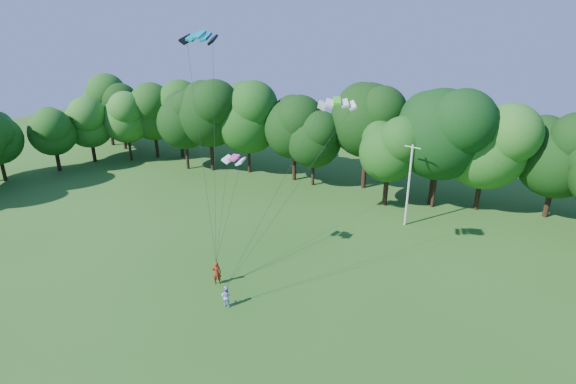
% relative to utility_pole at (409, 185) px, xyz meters
% --- Properties ---
extents(utility_pole, '(1.63, 0.48, 8.31)m').
position_rel_utility_pole_xyz_m(utility_pole, '(0.00, 0.00, 0.00)').
color(utility_pole, silver).
rests_on(utility_pole, ground).
extents(kite_flyer_left, '(0.84, 0.76, 1.92)m').
position_rel_utility_pole_xyz_m(kite_flyer_left, '(-10.71, -17.47, -3.31)').
color(kite_flyer_left, maroon).
rests_on(kite_flyer_left, ground).
extents(kite_flyer_right, '(0.85, 0.70, 1.59)m').
position_rel_utility_pole_xyz_m(kite_flyer_right, '(-8.42, -19.59, -3.47)').
color(kite_flyer_right, '#A9BCEA').
rests_on(kite_flyer_right, ground).
extents(kite_teal, '(3.00, 1.59, 0.64)m').
position_rel_utility_pole_xyz_m(kite_teal, '(-14.58, -12.55, 14.04)').
color(kite_teal, '#0582A0').
rests_on(kite_teal, ground).
extents(kite_green, '(2.90, 2.16, 0.45)m').
position_rel_utility_pole_xyz_m(kite_green, '(-3.25, -12.21, 9.80)').
color(kite_green, '#36D11F').
rests_on(kite_green, ground).
extents(kite_pink, '(1.86, 0.92, 0.37)m').
position_rel_utility_pole_xyz_m(kite_pink, '(-11.04, -13.84, 5.03)').
color(kite_pink, '#CC3895').
rests_on(kite_pink, ground).
extents(tree_back_west, '(8.01, 8.01, 11.65)m').
position_rel_utility_pole_xyz_m(tree_back_west, '(-38.83, 7.22, 3.00)').
color(tree_back_west, '#382016').
rests_on(tree_back_west, ground).
extents(tree_back_center, '(10.52, 10.52, 15.31)m').
position_rel_utility_pole_xyz_m(tree_back_center, '(1.63, 6.02, 5.29)').
color(tree_back_center, black).
rests_on(tree_back_center, ground).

